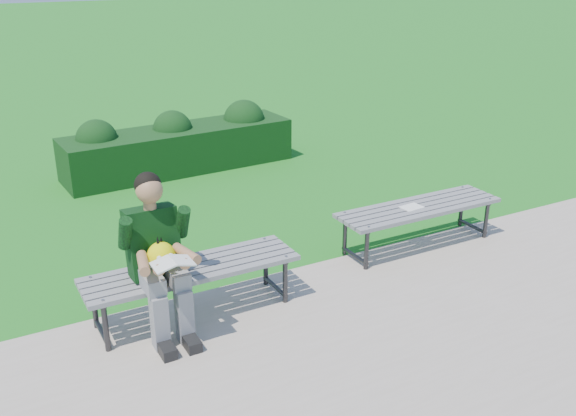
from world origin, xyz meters
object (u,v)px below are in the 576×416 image
Objects in this scene: hedge at (180,144)px; bench_left at (192,273)px; seated_boy at (158,252)px; paper_sheet at (412,207)px; bench_right at (419,211)px.

bench_left is (-1.29, -3.89, 0.04)m from hedge.
paper_sheet is at bearing 5.74° from seated_boy.
bench_right is 2.88m from seated_boy.
bench_left is at bearing -175.86° from bench_right.
bench_left is 1.37× the size of seated_boy.
paper_sheet is at bearing 4.30° from bench_left.
bench_right is at bearing 4.14° from bench_left.
paper_sheet is (2.75, 0.28, -0.24)m from seated_boy.
seated_boy is (-1.59, -3.99, 0.34)m from hedge.
hedge reaches higher than bench_right.
bench_right is 7.73× the size of paper_sheet.
bench_left and bench_right have the same top height.
hedge is 14.12× the size of paper_sheet.
paper_sheet is at bearing 180.00° from bench_right.
bench_right is (2.55, 0.18, 0.00)m from bench_left.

